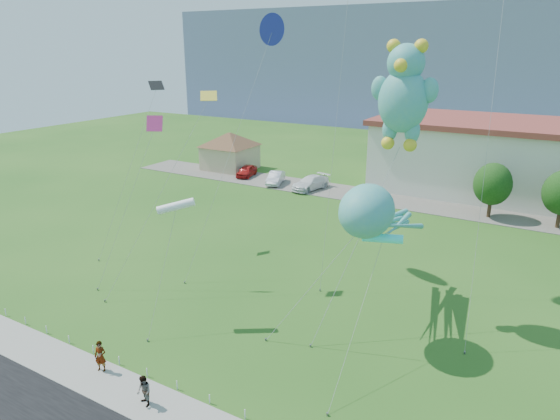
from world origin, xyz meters
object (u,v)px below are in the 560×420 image
object	(u,v)px
parked_car_white	(310,183)
octopus_kite	(375,218)
pavilion	(230,147)
teddy_bear_kite	(404,93)
pedestrian_left	(100,356)
pedestrian_right	(144,391)
parked_car_red	(247,171)
parked_car_silver	(276,178)

from	to	relation	value
parked_car_white	octopus_kite	bearing A→B (deg)	-43.59
pavilion	teddy_bear_kite	distance (m)	41.92
pedestrian_left	octopus_kite	world-z (taller)	octopus_kite
pedestrian_right	parked_car_white	xyz separation A→B (m)	(-10.26, 37.12, -0.04)
parked_car_white	octopus_kite	size ratio (longest dim) A/B	0.50
pavilion	teddy_bear_kite	bearing A→B (deg)	-39.81
pedestrian_right	parked_car_red	bearing A→B (deg)	139.40
pedestrian_right	pedestrian_left	bearing A→B (deg)	-170.17
pedestrian_left	teddy_bear_kite	xyz separation A→B (m)	(10.47, 14.20, 12.57)
octopus_kite	teddy_bear_kite	xyz separation A→B (m)	(0.29, 2.78, 6.70)
parked_car_red	octopus_kite	distance (m)	37.83
pavilion	octopus_kite	distance (m)	42.38
pavilion	octopus_kite	bearing A→B (deg)	-42.95
octopus_kite	teddy_bear_kite	size ratio (longest dim) A/B	0.65
pedestrian_left	teddy_bear_kite	distance (m)	21.66
pedestrian_right	parked_car_silver	size ratio (longest dim) A/B	0.35
pavilion	octopus_kite	size ratio (longest dim) A/B	0.86
pedestrian_right	octopus_kite	distance (m)	15.01
parked_car_silver	octopus_kite	world-z (taller)	octopus_kite
parked_car_red	teddy_bear_kite	bearing A→B (deg)	-53.49
pedestrian_left	parked_car_white	world-z (taller)	pedestrian_left
pedestrian_left	parked_car_red	size ratio (longest dim) A/B	0.40
pedestrian_right	teddy_bear_kite	distance (m)	20.71
parked_car_white	teddy_bear_kite	bearing A→B (deg)	-39.92
pavilion	parked_car_silver	distance (m)	10.47
teddy_bear_kite	octopus_kite	bearing A→B (deg)	-95.86
pavilion	pedestrian_right	size ratio (longest dim) A/B	5.98
pavilion	parked_car_white	bearing A→B (deg)	-15.16
parked_car_white	parked_car_silver	bearing A→B (deg)	-168.04
parked_car_red	parked_car_silver	distance (m)	5.30
parked_car_white	octopus_kite	world-z (taller)	octopus_kite
parked_car_white	octopus_kite	distance (m)	30.51
parked_car_silver	octopus_kite	bearing A→B (deg)	-67.14
pedestrian_right	parked_car_white	distance (m)	38.51
parked_car_white	teddy_bear_kite	xyz separation A→B (m)	(16.89, -22.11, 12.68)
octopus_kite	pedestrian_right	bearing A→B (deg)	-117.44
pedestrian_left	parked_car_red	xyz separation A→B (m)	(-16.34, 37.71, -0.17)
octopus_kite	pavilion	bearing A→B (deg)	137.05
parked_car_silver	pedestrian_left	bearing A→B (deg)	-90.62
pavilion	pedestrian_left	xyz separation A→B (m)	(20.70, -40.18, -2.09)
parked_car_red	teddy_bear_kite	distance (m)	37.87
pedestrian_right	octopus_kite	xyz separation A→B (m)	(6.35, 12.23, 5.94)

